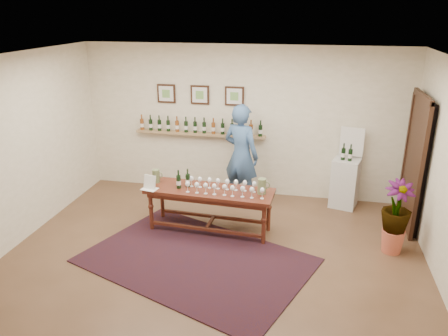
% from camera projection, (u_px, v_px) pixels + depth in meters
% --- Properties ---
extents(ground, '(6.00, 6.00, 0.00)m').
position_uv_depth(ground, '(213.00, 258.00, 6.28)').
color(ground, '#523824').
rests_on(ground, ground).
extents(room_shell, '(6.00, 6.00, 6.00)m').
position_uv_depth(room_shell, '(362.00, 154.00, 7.20)').
color(room_shell, '#F3E7CE').
rests_on(room_shell, ground).
extents(rug, '(3.60, 3.02, 0.02)m').
position_uv_depth(rug, '(196.00, 260.00, 6.22)').
color(rug, '#45150C').
rests_on(rug, ground).
extents(tasting_table, '(2.04, 0.75, 0.71)m').
position_uv_depth(tasting_table, '(210.00, 196.00, 6.88)').
color(tasting_table, '#3F1C0F').
rests_on(tasting_table, ground).
extents(table_glasses, '(1.34, 0.33, 0.19)m').
position_uv_depth(table_glasses, '(225.00, 187.00, 6.70)').
color(table_glasses, white).
rests_on(table_glasses, tasting_table).
extents(table_bottles, '(0.30, 0.17, 0.32)m').
position_uv_depth(table_bottles, '(183.00, 178.00, 6.87)').
color(table_bottles, black).
rests_on(table_bottles, tasting_table).
extents(pitcher_left, '(0.16, 0.16, 0.22)m').
position_uv_depth(pitcher_left, '(156.00, 176.00, 7.09)').
color(pitcher_left, '#5E6A42').
rests_on(pitcher_left, tasting_table).
extents(pitcher_right, '(0.16, 0.16, 0.24)m').
position_uv_depth(pitcher_right, '(262.00, 186.00, 6.65)').
color(pitcher_right, '#5E6A42').
rests_on(pitcher_right, tasting_table).
extents(menu_card, '(0.28, 0.23, 0.22)m').
position_uv_depth(menu_card, '(150.00, 182.00, 6.83)').
color(menu_card, silver).
rests_on(menu_card, tasting_table).
extents(display_pedestal, '(0.54, 0.54, 0.89)m').
position_uv_depth(display_pedestal, '(345.00, 183.00, 7.81)').
color(display_pedestal, silver).
rests_on(display_pedestal, ground).
extents(pedestal_bottles, '(0.32, 0.16, 0.31)m').
position_uv_depth(pedestal_bottles, '(347.00, 152.00, 7.56)').
color(pedestal_bottles, black).
rests_on(pedestal_bottles, display_pedestal).
extents(info_sign, '(0.41, 0.13, 0.57)m').
position_uv_depth(info_sign, '(352.00, 142.00, 7.68)').
color(info_sign, silver).
rests_on(info_sign, display_pedestal).
extents(potted_plant, '(0.60, 0.60, 0.96)m').
position_uv_depth(potted_plant, '(396.00, 217.00, 6.26)').
color(potted_plant, '#C45B41').
rests_on(potted_plant, ground).
extents(person, '(0.80, 0.68, 1.86)m').
position_uv_depth(person, '(241.00, 156.00, 7.73)').
color(person, '#3B5E8D').
rests_on(person, ground).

